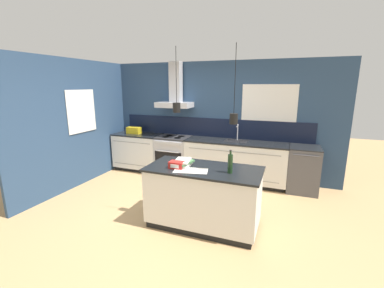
{
  "coord_description": "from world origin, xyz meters",
  "views": [
    {
      "loc": [
        1.68,
        -3.63,
        2.09
      ],
      "look_at": [
        0.07,
        0.56,
        1.05
      ],
      "focal_mm": 24.0,
      "sensor_mm": 36.0,
      "label": 1
    }
  ],
  "objects_px": {
    "red_supply_box": "(177,165)",
    "yellow_toolbox": "(134,130)",
    "bottle_on_island": "(230,163)",
    "book_stack": "(183,163)",
    "dishwasher": "(303,169)",
    "oven_range": "(174,155)"
  },
  "relations": [
    {
      "from": "red_supply_box",
      "to": "yellow_toolbox",
      "type": "distance_m",
      "value": 2.96
    },
    {
      "from": "red_supply_box",
      "to": "yellow_toolbox",
      "type": "relative_size",
      "value": 0.62
    },
    {
      "from": "oven_range",
      "to": "book_stack",
      "type": "relative_size",
      "value": 2.51
    },
    {
      "from": "dishwasher",
      "to": "red_supply_box",
      "type": "xyz_separation_m",
      "value": [
        -1.81,
        -2.09,
        0.5
      ]
    },
    {
      "from": "red_supply_box",
      "to": "yellow_toolbox",
      "type": "bearing_deg",
      "value": 135.07
    },
    {
      "from": "bottle_on_island",
      "to": "book_stack",
      "type": "bearing_deg",
      "value": 176.51
    },
    {
      "from": "bottle_on_island",
      "to": "red_supply_box",
      "type": "relative_size",
      "value": 1.54
    },
    {
      "from": "book_stack",
      "to": "dishwasher",
      "type": "bearing_deg",
      "value": 48.2
    },
    {
      "from": "dishwasher",
      "to": "yellow_toolbox",
      "type": "distance_m",
      "value": 3.94
    },
    {
      "from": "bottle_on_island",
      "to": "book_stack",
      "type": "relative_size",
      "value": 0.89
    },
    {
      "from": "oven_range",
      "to": "bottle_on_island",
      "type": "bearing_deg",
      "value": -48.33
    },
    {
      "from": "bottle_on_island",
      "to": "red_supply_box",
      "type": "height_order",
      "value": "bottle_on_island"
    },
    {
      "from": "bottle_on_island",
      "to": "book_stack",
      "type": "distance_m",
      "value": 0.73
    },
    {
      "from": "oven_range",
      "to": "yellow_toolbox",
      "type": "xyz_separation_m",
      "value": [
        -1.07,
        0.0,
        0.54
      ]
    },
    {
      "from": "oven_range",
      "to": "dishwasher",
      "type": "xyz_separation_m",
      "value": [
        2.83,
        0.0,
        -0.0
      ]
    },
    {
      "from": "dishwasher",
      "to": "book_stack",
      "type": "bearing_deg",
      "value": -131.8
    },
    {
      "from": "dishwasher",
      "to": "book_stack",
      "type": "xyz_separation_m",
      "value": [
        -1.76,
        -1.97,
        0.5
      ]
    },
    {
      "from": "oven_range",
      "to": "bottle_on_island",
      "type": "distance_m",
      "value": 2.76
    },
    {
      "from": "bottle_on_island",
      "to": "yellow_toolbox",
      "type": "relative_size",
      "value": 0.95
    },
    {
      "from": "dishwasher",
      "to": "yellow_toolbox",
      "type": "bearing_deg",
      "value": 180.0
    },
    {
      "from": "dishwasher",
      "to": "yellow_toolbox",
      "type": "height_order",
      "value": "yellow_toolbox"
    },
    {
      "from": "oven_range",
      "to": "red_supply_box",
      "type": "distance_m",
      "value": 2.38
    }
  ]
}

